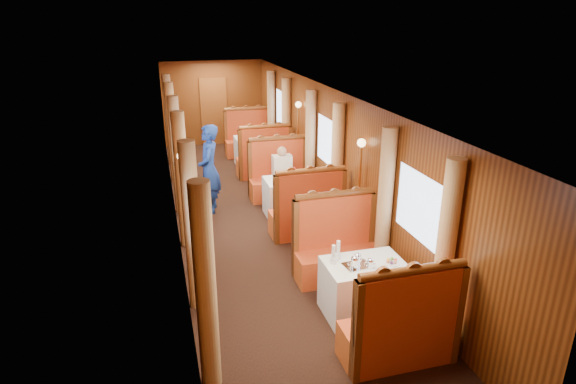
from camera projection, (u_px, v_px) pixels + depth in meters
name	position (u px, v px, depth m)	size (l,w,h in m)	color
floor	(255.00, 218.00, 9.51)	(3.00, 12.00, 0.01)	black
ceiling	(252.00, 91.00, 8.63)	(3.00, 12.00, 0.01)	silver
wall_far	(214.00, 103.00, 14.49)	(3.00, 2.50, 0.01)	brown
wall_near	(413.00, 373.00, 3.65)	(3.00, 2.50, 0.01)	brown
wall_left	(172.00, 164.00, 8.70)	(12.00, 2.50, 0.01)	brown
wall_right	(329.00, 152.00, 9.44)	(12.00, 2.50, 0.01)	brown
doorway_far	(214.00, 112.00, 14.55)	(0.80, 0.04, 2.00)	brown
table_near	(363.00, 288.00, 6.41)	(1.05, 0.72, 0.75)	white
banquette_near_fwd	(400.00, 331.00, 5.47)	(1.30, 0.55, 1.34)	#AF1E13
banquette_near_aft	(336.00, 251.00, 7.30)	(1.30, 0.55, 1.34)	#AF1E13
table_mid	(292.00, 197.00, 9.56)	(1.05, 0.72, 0.75)	white
banquette_mid_fwd	(307.00, 214.00, 8.63)	(1.30, 0.55, 1.34)	#AF1E13
banquette_mid_aft	(279.00, 179.00, 10.46)	(1.30, 0.55, 1.34)	#AF1E13
table_far	(256.00, 151.00, 12.72)	(1.05, 0.72, 0.75)	white
banquette_far_fwd	(264.00, 160.00, 11.79)	(1.30, 0.55, 1.34)	#AF1E13
banquette_far_aft	(248.00, 140.00, 13.62)	(1.30, 0.55, 1.34)	#AF1E13
tea_tray	(357.00, 266.00, 6.20)	(0.34, 0.26, 0.01)	silver
teapot_left	(355.00, 264.00, 6.11)	(0.18, 0.13, 0.14)	silver
teapot_right	(370.00, 265.00, 6.12)	(0.14, 0.11, 0.12)	silver
teapot_back	(357.00, 260.00, 6.25)	(0.14, 0.11, 0.12)	silver
fruit_plate	(392.00, 262.00, 6.27)	(0.22, 0.22, 0.05)	white
cup_inboard	(333.00, 256.00, 6.23)	(0.08, 0.08, 0.26)	white
cup_outboard	(338.00, 252.00, 6.35)	(0.08, 0.08, 0.26)	white
rose_vase_mid	(294.00, 171.00, 9.34)	(0.06, 0.06, 0.36)	silver
rose_vase_far	(255.00, 131.00, 12.50)	(0.06, 0.06, 0.36)	silver
window_left_near	(187.00, 234.00, 5.47)	(1.20, 0.90, 0.01)	#98ADCC
curtain_left_near_a	(206.00, 290.00, 4.89)	(0.22, 0.22, 2.35)	tan
curtain_left_near_b	(192.00, 228.00, 6.30)	(0.22, 0.22, 2.35)	tan
window_right_near	(421.00, 208.00, 6.21)	(1.20, 0.90, 0.01)	#98ADCC
curtain_right_near_a	(445.00, 255.00, 5.58)	(0.22, 0.22, 2.35)	tan
curtain_right_near_b	(385.00, 206.00, 6.99)	(0.22, 0.22, 2.35)	tan
window_left_mid	(172.00, 153.00, 8.63)	(1.20, 0.90, 0.01)	#98ADCC
curtain_left_mid_a	(182.00, 181.00, 8.05)	(0.22, 0.22, 2.35)	tan
curtain_left_mid_b	(177.00, 156.00, 9.46)	(0.22, 0.22, 2.35)	tan
window_right_mid	(328.00, 142.00, 9.37)	(1.20, 0.90, 0.01)	#98ADCC
curtain_right_mid_a	(337.00, 168.00, 8.74)	(0.22, 0.22, 2.35)	tan
curtain_right_mid_b	(310.00, 146.00, 10.14)	(0.22, 0.22, 2.35)	tan
window_left_far	(165.00, 115.00, 11.79)	(1.20, 0.90, 0.01)	#98ADCC
curtain_left_far_a	(172.00, 133.00, 11.21)	(0.22, 0.22, 2.35)	tan
curtain_left_far_b	(169.00, 120.00, 12.62)	(0.22, 0.22, 2.35)	tan
window_right_far	(282.00, 109.00, 12.53)	(1.20, 0.90, 0.01)	#98ADCC
curtain_right_far_a	(286.00, 126.00, 11.90)	(0.22, 0.22, 2.35)	tan
curtain_right_far_b	(271.00, 114.00, 13.30)	(0.22, 0.22, 2.35)	tan
sconce_left_fore	(184.00, 188.00, 7.09)	(0.14, 0.14, 1.95)	#BF8C3F
sconce_right_fore	(360.00, 173.00, 7.79)	(0.14, 0.14, 1.95)	#BF8C3F
sconce_left_aft	(173.00, 134.00, 10.25)	(0.14, 0.14, 1.95)	#BF8C3F
sconce_right_aft	(298.00, 126.00, 10.95)	(0.14, 0.14, 1.95)	#BF8C3F
steward	(209.00, 169.00, 9.56)	(0.65, 0.43, 1.79)	navy
passenger	(282.00, 169.00, 10.09)	(0.40, 0.44, 0.76)	beige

